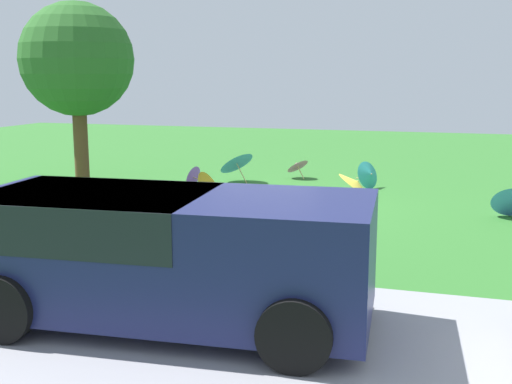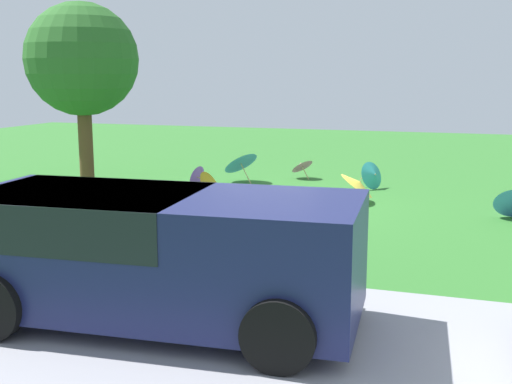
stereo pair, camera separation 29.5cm
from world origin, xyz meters
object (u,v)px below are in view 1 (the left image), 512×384
at_px(parasol_orange_0, 211,187).
at_px(parasol_pink_0, 297,165).
at_px(parasol_blue_0, 235,161).
at_px(park_bench, 208,208).
at_px(parasol_teal_2, 369,175).
at_px(parasol_purple_0, 192,176).
at_px(parasol_teal_1, 149,194).
at_px(parasol_yellow_0, 356,183).
at_px(van_dark, 158,247).
at_px(parasol_yellow_1, 75,190).
at_px(shade_tree, 77,60).
at_px(parasol_red_1, 250,196).

xyz_separation_m(parasol_orange_0, parasol_pink_0, (-0.98, -4.18, -0.03)).
bearing_deg(parasol_blue_0, park_bench, 103.58).
bearing_deg(parasol_pink_0, parasol_blue_0, 37.86).
relative_size(parasol_orange_0, parasol_teal_2, 1.11).
distance_m(parasol_blue_0, parasol_purple_0, 1.43).
bearing_deg(parasol_teal_1, parasol_yellow_0, -157.66).
xyz_separation_m(parasol_teal_1, parasol_purple_0, (0.01, -2.49, 0.01)).
bearing_deg(parasol_teal_2, parasol_yellow_0, 87.78).
relative_size(van_dark, parasol_pink_0, 5.67).
height_order(parasol_yellow_0, parasol_orange_0, parasol_orange_0).
xyz_separation_m(parasol_teal_2, parasol_pink_0, (2.16, -1.07, 0.02)).
xyz_separation_m(parasol_blue_0, parasol_yellow_1, (2.25, 4.29, -0.17)).
xyz_separation_m(parasol_blue_0, parasol_teal_2, (-3.60, -0.05, -0.21)).
relative_size(park_bench, parasol_teal_1, 2.06).
relative_size(van_dark, shade_tree, 1.00).
xyz_separation_m(park_bench, shade_tree, (4.89, -3.63, 2.77)).
xyz_separation_m(shade_tree, parasol_yellow_1, (-1.31, 2.40, -2.83)).
bearing_deg(parasol_blue_0, shade_tree, 28.03).
bearing_deg(parasol_yellow_0, parasol_yellow_1, 22.80).
relative_size(parasol_yellow_0, parasol_red_1, 1.50).
bearing_deg(park_bench, van_dark, 103.43).
bearing_deg(parasol_yellow_0, parasol_pink_0, -55.07).
relative_size(shade_tree, parasol_teal_2, 5.81).
distance_m(van_dark, parasol_pink_0, 10.87).
distance_m(parasol_yellow_1, parasol_purple_0, 3.46).
bearing_deg(parasol_orange_0, park_bench, 109.43).
distance_m(parasol_yellow_1, parasol_orange_0, 2.98).
relative_size(parasol_yellow_0, parasol_teal_1, 1.24).
xyz_separation_m(parasol_orange_0, parasol_red_1, (-0.96, 0.18, -0.12)).
relative_size(parasol_yellow_0, parasol_teal_2, 1.22).
distance_m(parasol_yellow_1, parasol_pink_0, 6.55).
bearing_deg(van_dark, parasol_purple_0, -69.86).
relative_size(parasol_yellow_1, parasol_orange_0, 0.93).
distance_m(shade_tree, parasol_purple_0, 4.10).
distance_m(parasol_teal_1, parasol_pink_0, 5.26).
relative_size(parasol_purple_0, parasol_red_1, 0.96).
bearing_deg(parasol_teal_1, parasol_yellow_1, 24.13).
distance_m(parasol_yellow_1, parasol_red_1, 3.82).
bearing_deg(parasol_yellow_1, parasol_yellow_0, -157.20).
bearing_deg(parasol_red_1, van_dark, 98.01).
height_order(parasol_yellow_0, parasol_yellow_1, parasol_yellow_0).
bearing_deg(shade_tree, parasol_yellow_1, 118.58).
xyz_separation_m(parasol_blue_0, parasol_teal_1, (0.79, 3.64, -0.29)).
distance_m(van_dark, parasol_orange_0, 6.92).
relative_size(parasol_purple_0, parasol_pink_0, 0.76).
bearing_deg(parasol_blue_0, van_dark, 103.52).
xyz_separation_m(van_dark, parasol_red_1, (0.91, -6.46, -0.63)).
xyz_separation_m(parasol_teal_2, parasol_red_1, (2.18, 3.29, -0.08)).
bearing_deg(park_bench, parasol_yellow_1, -18.96).
bearing_deg(shade_tree, parasol_pink_0, -148.90).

